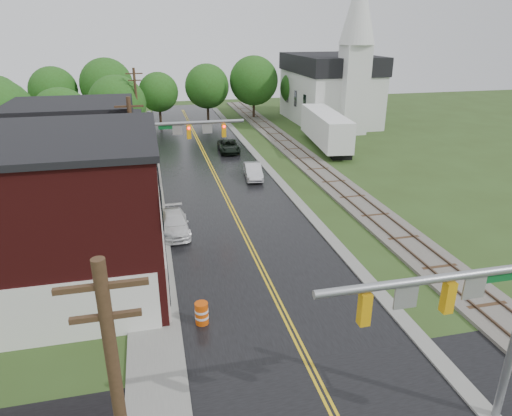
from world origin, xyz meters
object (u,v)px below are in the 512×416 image
object	(u,v)px
utility_pole_b	(135,163)
suv_dark	(229,146)
traffic_signal_far	(180,139)
tree_left_e	(119,105)
traffic_signal_near	(467,309)
brick_building	(17,219)
pickup_white	(174,224)
church	(333,82)
tree_left_c	(64,120)
utility_pole_c	(137,108)
semi_trailer	(326,127)
construction_barrel	(202,313)
sedan_silver	(253,171)

from	to	relation	value
utility_pole_b	suv_dark	world-z (taller)	utility_pole_b
traffic_signal_far	utility_pole_b	bearing A→B (deg)	-123.68
traffic_signal_far	suv_dark	distance (m)	15.89
tree_left_e	traffic_signal_near	bearing A→B (deg)	-74.32
brick_building	pickup_white	distance (m)	10.34
church	utility_pole_b	xyz separation A→B (m)	(-26.80, -31.74, -1.11)
traffic_signal_far	tree_left_e	world-z (taller)	tree_left_e
tree_left_c	suv_dark	size ratio (longest dim) A/B	1.63
utility_pole_c	suv_dark	world-z (taller)	utility_pole_c
utility_pole_b	semi_trailer	xyz separation A→B (m)	(20.67, 18.26, -2.33)
semi_trailer	construction_barrel	bearing A→B (deg)	-120.55
brick_building	construction_barrel	world-z (taller)	brick_building
utility_pole_b	pickup_white	size ratio (longest dim) A/B	1.97
brick_building	church	world-z (taller)	church
sedan_silver	utility_pole_c	bearing A→B (deg)	133.90
tree_left_e	sedan_silver	xyz separation A→B (m)	(12.13, -14.85, -4.13)
tree_left_c	traffic_signal_near	bearing A→B (deg)	-65.44
utility_pole_c	tree_left_c	distance (m)	8.16
tree_left_e	pickup_white	size ratio (longest dim) A/B	1.79
tree_left_e	sedan_silver	size ratio (longest dim) A/B	1.96
tree_left_c	traffic_signal_far	bearing A→B (deg)	-51.18
traffic_signal_near	utility_pole_c	distance (m)	43.24
brick_building	utility_pole_b	size ratio (longest dim) A/B	1.59
utility_pole_b	tree_left_e	world-z (taller)	utility_pole_b
church	tree_left_e	size ratio (longest dim) A/B	2.45
suv_dark	pickup_white	size ratio (longest dim) A/B	1.03
tree_left_c	suv_dark	world-z (taller)	tree_left_c
sedan_silver	pickup_white	size ratio (longest dim) A/B	0.91
tree_left_e	sedan_silver	bearing A→B (deg)	-50.75
brick_building	semi_trailer	xyz separation A→B (m)	(26.35, 25.26, -1.76)
semi_trailer	tree_left_c	bearing A→B (deg)	-179.26
utility_pole_c	utility_pole_b	bearing A→B (deg)	-90.00
pickup_white	semi_trailer	distance (m)	26.96
utility_pole_c	suv_dark	distance (m)	10.81
church	pickup_white	world-z (taller)	church
utility_pole_c	pickup_white	xyz separation A→B (m)	(2.24, -23.34, -4.06)
traffic_signal_far	utility_pole_c	size ratio (longest dim) A/B	0.82
pickup_white	church	bearing A→B (deg)	51.72
semi_trailer	sedan_silver	bearing A→B (deg)	-138.96
tree_left_c	tree_left_e	bearing A→B (deg)	50.19
tree_left_c	semi_trailer	size ratio (longest dim) A/B	0.58
traffic_signal_far	tree_left_c	distance (m)	16.56
traffic_signal_far	utility_pole_c	xyz separation A→B (m)	(-3.33, 17.00, -0.25)
brick_building	tree_left_e	world-z (taller)	brick_building
tree_left_c	pickup_white	size ratio (longest dim) A/B	1.68
pickup_white	brick_building	bearing A→B (deg)	-146.15
brick_building	semi_trailer	bearing A→B (deg)	43.79
utility_pole_c	church	bearing A→B (deg)	19.97
church	traffic_signal_near	size ratio (longest dim) A/B	2.72
sedan_silver	pickup_white	bearing A→B (deg)	-121.07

